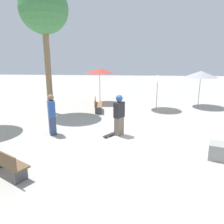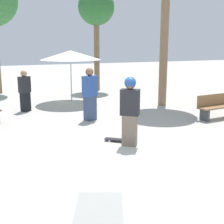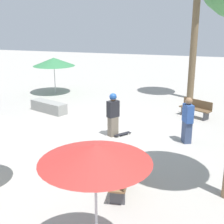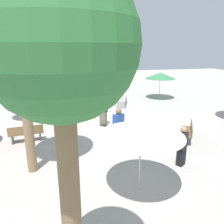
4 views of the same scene
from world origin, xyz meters
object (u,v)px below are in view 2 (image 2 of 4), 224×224
Objects in this scene: skateboard at (119,140)px; shade_umbrella_white at (70,55)px; bench_far at (217,107)px; bystander_watching at (25,91)px; skater_main at (130,109)px; palm_tree_right at (96,9)px; bystander_far at (90,94)px.

skateboard is 6.26m from shade_umbrella_white.
bystander_watching is (-3.65, -6.13, 0.37)m from bench_far.
shade_umbrella_white is at bearing -55.05° from skater_main.
bench_far is 7.15m from bystander_watching.
bystander_far is (6.30, -2.38, -3.41)m from palm_tree_right.
palm_tree_right is 3.39× the size of bystander_watching.
bystander_watching reaches higher than bench_far.
bystander_far is at bearing -3.27° from shade_umbrella_white.
bystander_far reaches higher than skater_main.
palm_tree_right reaches higher than skateboard.
bystander_far reaches higher than skateboard.
bench_far is 0.91× the size of bystander_far.
skater_main is 2.36× the size of skateboard.
bench_far is at bearing -45.76° from bystander_far.
skater_main is 5.59m from bystander_watching.
palm_tree_right is 7.54m from bystander_far.
skater_main is at bearing -0.36° from shade_umbrella_white.
palm_tree_right reaches higher than bench_far.
bench_far is (-1.54, 4.06, -0.54)m from skater_main.
skater_main is 0.33× the size of palm_tree_right.
palm_tree_right is 2.99× the size of bystander_far.
bench_far is 4.47m from bystander_far.
skateboard is 4.39m from bench_far.
bystander_far is (-2.57, -0.01, 0.84)m from skateboard.
palm_tree_right is (-8.87, 2.37, 4.25)m from skateboard.
shade_umbrella_white is at bearing 59.28° from bystander_far.
skater_main is 1.09× the size of bench_far.
bystander_far is (-2.93, -0.15, -0.07)m from skater_main.
shade_umbrella_white is at bearing -36.62° from palm_tree_right.
palm_tree_right is (-7.69, -1.84, 3.88)m from bench_far.
shade_umbrella_white reaches higher than skateboard.
bystander_far is at bearing 96.79° from bystander_watching.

